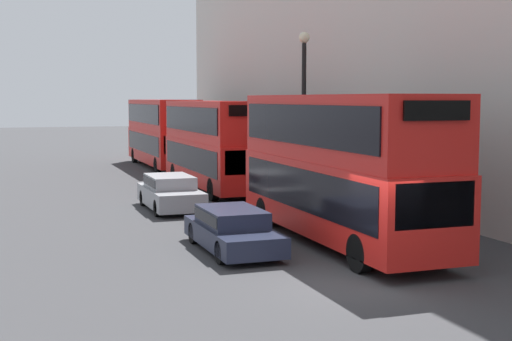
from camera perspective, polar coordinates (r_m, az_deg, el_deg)
The scene contains 7 objects.
ground_plane at distance 17.44m, azimuth 8.32°, elevation -8.89°, with size 200.00×200.00×0.00m, color #38383A.
bus_leading at distance 21.63m, azimuth 6.73°, elevation 0.65°, with size 2.59×10.21×4.51m.
bus_second_in_queue at distance 34.31m, azimuth -3.31°, elevation 2.37°, with size 2.59×10.42×4.29m.
bus_third_in_queue at distance 46.05m, azimuth -7.51°, elevation 3.22°, with size 2.59×11.00×4.33m.
car_dark_sedan at distance 20.63m, azimuth -1.90°, elevation -4.65°, with size 1.78×4.53×1.24m.
car_hatchback at distance 28.45m, azimuth -6.87°, elevation -1.68°, with size 1.85×4.53×1.37m.
street_lamp at distance 28.71m, azimuth 3.85°, elevation 5.56°, with size 0.44×0.44×7.03m.
Camera 1 is at (-7.90, -14.92, 4.39)m, focal length 50.00 mm.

